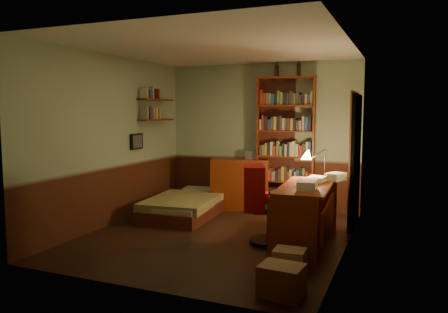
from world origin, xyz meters
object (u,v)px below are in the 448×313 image
at_px(mini_stereo, 253,155).
at_px(cardboard_box_b, 290,260).
at_px(bookshelf, 286,145).
at_px(bed, 187,198).
at_px(office_chair, 269,211).
at_px(desk, 306,215).
at_px(cardboard_box_a, 282,281).
at_px(desk_lamp, 325,155).
at_px(dresser, 240,184).

height_order(mini_stereo, cardboard_box_b, mini_stereo).
bearing_deg(bookshelf, bed, -155.73).
bearing_deg(office_chair, cardboard_box_b, -80.08).
bearing_deg(office_chair, mini_stereo, 94.80).
relative_size(bed, desk, 1.26).
distance_m(office_chair, cardboard_box_a, 1.69).
height_order(desk, cardboard_box_b, desk).
relative_size(desk, desk_lamp, 2.22).
bearing_deg(mini_stereo, office_chair, -75.02).
bearing_deg(desk, cardboard_box_a, -88.84).
xyz_separation_m(desk, office_chair, (-0.46, -0.12, 0.05)).
bearing_deg(bookshelf, dresser, 179.22).
bearing_deg(office_chair, bookshelf, 78.71).
xyz_separation_m(mini_stereo, desk, (1.36, -1.84, -0.58)).
height_order(bookshelf, desk, bookshelf).
xyz_separation_m(mini_stereo, bookshelf, (0.61, -0.04, 0.19)).
bearing_deg(cardboard_box_a, bookshelf, 104.22).
distance_m(bed, office_chair, 2.05).
bearing_deg(bed, desk, -25.26).
relative_size(bed, desk_lamp, 2.79).
xyz_separation_m(dresser, cardboard_box_b, (1.61, -2.71, -0.33)).
distance_m(desk, desk_lamp, 1.04).
bearing_deg(bed, cardboard_box_a, -50.64).
bearing_deg(bookshelf, cardboard_box_a, -82.49).
height_order(cardboard_box_a, cardboard_box_b, cardboard_box_a).
xyz_separation_m(bookshelf, cardboard_box_a, (0.88, -3.48, -1.02)).
bearing_deg(desk, bookshelf, 109.07).
distance_m(desk, office_chair, 0.48).
bearing_deg(desk_lamp, bookshelf, 126.39).
bearing_deg(mini_stereo, desk_lamp, -46.45).
distance_m(mini_stereo, bookshelf, 0.64).
relative_size(dresser, desk_lamp, 1.52).
distance_m(dresser, office_chair, 2.14).
height_order(bed, office_chair, office_chair).
bearing_deg(desk, cardboard_box_b, -90.99).
xyz_separation_m(bed, desk_lamp, (2.32, -0.18, 0.85)).
height_order(bed, bookshelf, bookshelf).
relative_size(bed, cardboard_box_a, 4.62).
height_order(dresser, cardboard_box_b, dresser).
bearing_deg(bed, mini_stereo, 44.33).
height_order(dresser, mini_stereo, mini_stereo).
xyz_separation_m(bed, office_chair, (1.75, -1.04, 0.17)).
height_order(bookshelf, cardboard_box_b, bookshelf).
xyz_separation_m(mini_stereo, cardboard_box_b, (1.40, -2.84, -0.85)).
distance_m(bed, dresser, 1.04).
bearing_deg(cardboard_box_a, desk, 94.62).
relative_size(dresser, desk, 0.69).
xyz_separation_m(mini_stereo, cardboard_box_a, (1.49, -3.52, -0.82)).
height_order(mini_stereo, bookshelf, bookshelf).
bearing_deg(desk_lamp, cardboard_box_a, -91.94).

